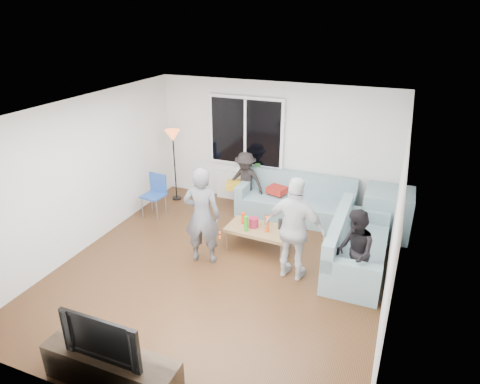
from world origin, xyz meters
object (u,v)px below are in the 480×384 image
at_px(sofa_back_section, 295,198).
at_px(coffee_table, 258,238).
at_px(side_chair, 153,196).
at_px(floor_lamp, 175,166).
at_px(sofa_right_section, 358,244).
at_px(television, 106,334).
at_px(tv_console, 112,369).
at_px(spectator_back, 245,181).
at_px(spectator_right, 354,252).
at_px(player_left, 202,216).
at_px(player_right, 295,230).

distance_m(sofa_back_section, coffee_table, 1.45).
height_order(coffee_table, side_chair, side_chair).
relative_size(sofa_back_section, floor_lamp, 1.47).
bearing_deg(sofa_back_section, coffee_table, -101.21).
relative_size(sofa_right_section, television, 2.07).
xyz_separation_m(tv_console, television, (0.00, 0.00, 0.50)).
xyz_separation_m(sofa_back_section, spectator_back, (-1.08, 0.03, 0.19)).
distance_m(coffee_table, side_chair, 2.44).
bearing_deg(spectator_back, sofa_back_section, 1.52).
relative_size(sofa_back_section, tv_console, 1.44).
relative_size(spectator_right, tv_console, 0.82).
distance_m(sofa_back_section, player_left, 2.36).
xyz_separation_m(floor_lamp, player_right, (3.18, -1.91, 0.05)).
bearing_deg(side_chair, spectator_right, -8.29).
bearing_deg(coffee_table, sofa_back_section, 78.79).
height_order(spectator_right, television, spectator_right).
xyz_separation_m(sofa_back_section, television, (-0.81, -4.77, 0.29)).
bearing_deg(player_right, sofa_right_section, -137.68).
relative_size(player_left, player_right, 0.99).
xyz_separation_m(sofa_right_section, television, (-2.21, -3.42, 0.29)).
relative_size(sofa_back_section, spectator_back, 1.86).
relative_size(player_right, spectator_right, 1.27).
distance_m(tv_console, television, 0.50).
relative_size(sofa_right_section, player_left, 1.21).
distance_m(sofa_back_section, television, 4.85).
bearing_deg(spectator_right, tv_console, -58.02).
distance_m(spectator_back, tv_console, 4.82).
bearing_deg(sofa_back_section, spectator_right, -55.41).
xyz_separation_m(side_chair, player_right, (3.18, -1.02, 0.40)).
bearing_deg(sofa_back_section, side_chair, -159.73).
xyz_separation_m(sofa_right_section, floor_lamp, (-4.07, 1.26, 0.36)).
bearing_deg(player_right, television, 70.61).
distance_m(spectator_right, tv_console, 3.55).
xyz_separation_m(sofa_back_section, spectator_right, (1.40, -2.03, 0.23)).
bearing_deg(coffee_table, television, -98.99).
height_order(player_left, tv_console, player_left).
xyz_separation_m(player_right, tv_console, (-1.32, -2.77, -0.61)).
distance_m(sofa_right_section, tv_console, 4.08).
bearing_deg(television, sofa_right_section, 57.15).
height_order(floor_lamp, spectator_right, floor_lamp).
bearing_deg(sofa_right_section, tv_console, 147.15).
bearing_deg(spectator_back, player_left, -84.86).
bearing_deg(floor_lamp, player_right, -31.03).
bearing_deg(coffee_table, floor_lamp, 151.18).
bearing_deg(spectator_back, player_right, -48.91).
relative_size(player_right, spectator_back, 1.35).
distance_m(sofa_back_section, floor_lamp, 2.70).
bearing_deg(television, side_chair, 116.17).
relative_size(spectator_right, spectator_back, 1.06).
xyz_separation_m(spectator_back, television, (0.27, -4.80, 0.10)).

